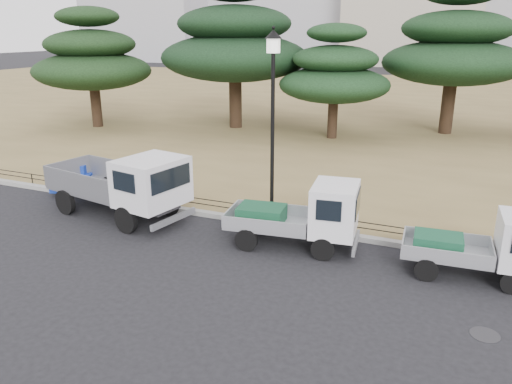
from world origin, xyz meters
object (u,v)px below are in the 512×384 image
at_px(truck_kei_front, 302,215).
at_px(tarp_pile, 76,179).
at_px(street_lamp, 273,96).
at_px(truck_large, 123,182).
at_px(truck_kei_rear, 484,246).

xyz_separation_m(truck_kei_front, tarp_pile, (-9.47, 1.32, -0.39)).
bearing_deg(street_lamp, tarp_pile, -179.53).
distance_m(truck_large, truck_kei_front, 6.19).
xyz_separation_m(truck_large, tarp_pile, (-3.29, 1.36, -0.64)).
xyz_separation_m(truck_large, truck_kei_rear, (10.93, 0.02, -0.35)).
distance_m(truck_kei_front, tarp_pile, 9.57).
bearing_deg(truck_kei_rear, truck_large, 176.35).
distance_m(truck_large, truck_kei_rear, 10.94).
height_order(truck_kei_front, street_lamp, street_lamp).
relative_size(truck_kei_front, truck_kei_rear, 1.13).
height_order(truck_kei_front, truck_kei_rear, truck_kei_front).
distance_m(street_lamp, tarp_pile, 8.73).
height_order(truck_kei_rear, street_lamp, street_lamp).
relative_size(street_lamp, tarp_pile, 3.08).
bearing_deg(tarp_pile, truck_kei_rear, -5.40).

